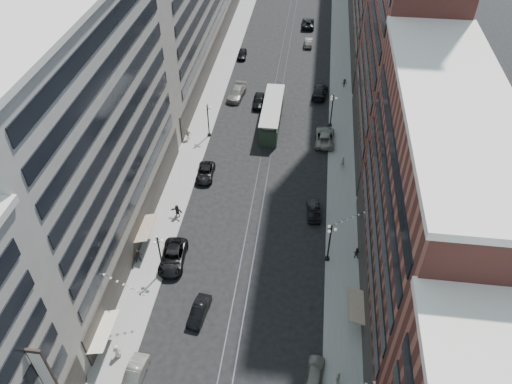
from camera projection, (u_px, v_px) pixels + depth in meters
The scene contains 34 objects.
ground at pixel (272, 123), 79.61m from camera, with size 220.00×220.00×0.00m, color black.
sidewalk_west at pixel (216, 87), 88.05m from camera, with size 4.00×180.00×0.15m, color gray.
sidewalk_east at pixel (341, 95), 86.01m from camera, with size 4.00×180.00×0.15m, color gray.
rail_west at pixel (274, 91), 87.14m from camera, with size 0.12×180.00×0.02m, color #2D2D33.
rail_east at pixel (282, 91), 87.01m from camera, with size 0.12×180.00×0.02m, color #2D2D33.
building_west_mid at pixel (86, 140), 51.80m from camera, with size 8.00×36.00×28.00m, color gray.
building_east_mid at pixel (423, 215), 46.22m from camera, with size 8.00×30.00×24.00m, color brown.
building_east_tower at pixel (410, 6), 61.22m from camera, with size 8.00×26.00×42.00m, color brown.
lamppost_sw_far at pixel (160, 253), 54.52m from camera, with size 1.03×1.14×5.52m.
lamppost_sw_mid at pixel (208, 119), 74.69m from camera, with size 1.03×1.14×5.52m.
lamppost_se_far at pixel (329, 242), 55.80m from camera, with size 1.03×1.14×5.52m.
lamppost_se_mid at pixel (332, 110), 76.71m from camera, with size 1.03×1.14×5.52m.
streetcar at pixel (272, 115), 78.17m from camera, with size 2.86×12.94×3.58m.
car_1 at pixel (134, 375), 46.30m from camera, with size 1.54×4.41×1.45m, color slate.
car_2 at pixel (173, 257), 57.11m from camera, with size 2.70×5.86×1.63m, color black.
car_4 at pixel (315, 374), 46.46m from camera, with size 1.65×4.11×1.40m, color slate.
car_5 at pixel (199, 311), 51.69m from camera, with size 1.47×4.23×1.39m, color black.
pedestrian_1 at pixel (117, 351), 47.90m from camera, with size 0.81×0.44×1.65m, color beige.
pedestrian_2 at pixel (139, 256), 56.88m from camera, with size 0.91×0.50×1.87m, color black.
pedestrian_4 at pixel (338, 378), 45.93m from camera, with size 0.90×0.41×1.54m, color #B4AD95.
car_7 at pixel (205, 173), 68.91m from camera, with size 2.25×4.87×1.35m, color black.
car_8 at pixel (237, 93), 84.97m from camera, with size 2.37×5.82×1.69m, color slate.
car_9 at pixel (242, 54), 96.40m from camera, with size 1.63×4.04×1.38m, color black.
car_10 at pixel (313, 210), 63.21m from camera, with size 1.53×4.39×1.45m, color black.
car_11 at pixel (325, 137), 75.15m from camera, with size 2.77×6.01×1.67m, color gray.
car_12 at pixel (320, 92), 85.35m from camera, with size 2.32×5.70×1.65m, color black.
car_13 at pixel (259, 101), 83.07m from camera, with size 1.89×4.70×1.60m, color black.
car_14 at pixel (309, 42), 100.41m from camera, with size 1.48×4.25×1.40m, color #636058.
pedestrian_5 at pixel (177, 211), 62.63m from camera, with size 1.63×0.47×1.76m, color black.
pedestrian_6 at pixel (188, 134), 75.27m from camera, with size 1.11×0.51×1.90m, color #B7AB97.
pedestrian_7 at pixel (356, 253), 57.50m from camera, with size 0.74×0.41×1.53m, color black.
pedestrian_8 at pixel (342, 162), 70.18m from camera, with size 0.67×0.44×1.84m, color #A29C86.
pedestrian_9 at pixel (344, 83), 87.43m from camera, with size 0.97×0.40×1.50m, color black.
car_extra_0 at pixel (308, 23), 107.37m from camera, with size 2.61×5.66×1.57m, color black.
Camera 1 is at (5.75, -7.04, 44.04)m, focal length 35.00 mm.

